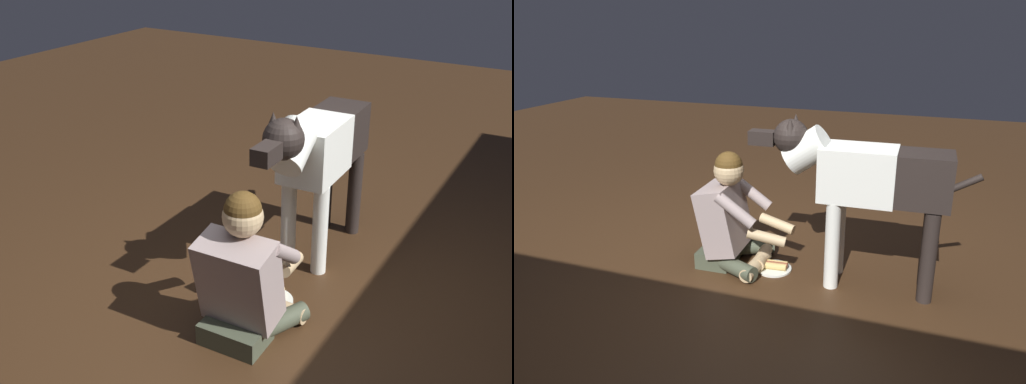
# 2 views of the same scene
# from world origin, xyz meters

# --- Properties ---
(ground_plane) EXTENTS (13.46, 13.46, 0.00)m
(ground_plane) POSITION_xyz_m (0.00, 0.00, 0.00)
(ground_plane) COLOR #382313
(person_sitting_on_floor) EXTENTS (0.67, 0.58, 0.84)m
(person_sitting_on_floor) POSITION_xyz_m (0.14, -0.23, 0.34)
(person_sitting_on_floor) COLOR #444B38
(person_sitting_on_floor) RESTS_ON ground
(large_dog) EXTENTS (1.45, 0.33, 1.11)m
(large_dog) POSITION_xyz_m (-0.78, -0.26, 0.73)
(large_dog) COLOR white
(large_dog) RESTS_ON ground
(hot_dog_on_plate) EXTENTS (0.25, 0.25, 0.06)m
(hot_dog_on_plate) POSITION_xyz_m (-0.18, -0.24, 0.02)
(hot_dog_on_plate) COLOR white
(hot_dog_on_plate) RESTS_ON ground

